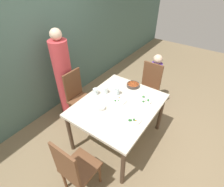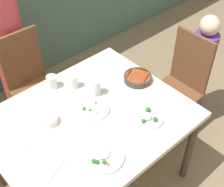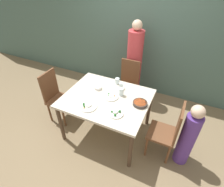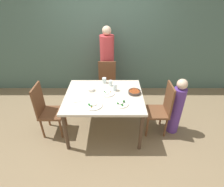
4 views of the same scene
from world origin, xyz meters
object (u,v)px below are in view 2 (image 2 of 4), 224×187
(bowl_curry, at_px, (138,78))
(person_child, at_px, (199,71))
(glass_water_tall, at_px, (52,82))
(chair_adult_spot, at_px, (32,82))
(plate_rice_adult, at_px, (103,156))
(person_adult, at_px, (8,43))
(chair_child_spot, at_px, (180,84))

(bowl_curry, bearing_deg, person_child, -6.50)
(bowl_curry, xyz_separation_m, glass_water_tall, (-0.54, 0.38, 0.03))
(person_child, bearing_deg, chair_adult_spot, 143.81)
(plate_rice_adult, height_order, glass_water_tall, glass_water_tall)
(glass_water_tall, bearing_deg, person_adult, 87.16)
(person_child, bearing_deg, plate_rice_adult, -168.84)
(chair_child_spot, relative_size, person_adult, 0.59)
(chair_adult_spot, relative_size, glass_water_tall, 9.57)
(person_adult, distance_m, bowl_curry, 1.25)
(chair_child_spot, relative_size, glass_water_tall, 9.57)
(chair_adult_spot, height_order, chair_child_spot, same)
(person_child, xyz_separation_m, plate_rice_adult, (-1.43, -0.28, 0.27))
(person_child, xyz_separation_m, bowl_curry, (-0.75, 0.09, 0.28))
(chair_adult_spot, bearing_deg, person_child, -36.19)
(chair_adult_spot, bearing_deg, glass_water_tall, -94.82)
(chair_adult_spot, relative_size, chair_child_spot, 1.00)
(person_adult, distance_m, plate_rice_adult, 1.53)
(chair_adult_spot, bearing_deg, chair_child_spot, -43.07)
(chair_child_spot, relative_size, bowl_curry, 4.58)
(glass_water_tall, bearing_deg, bowl_curry, -35.14)
(chair_adult_spot, bearing_deg, plate_rice_adult, -98.42)
(plate_rice_adult, bearing_deg, person_adult, 83.33)
(person_adult, xyz_separation_m, glass_water_tall, (-0.04, -0.77, 0.05))
(person_adult, height_order, plate_rice_adult, person_adult)
(chair_child_spot, height_order, person_child, person_child)
(person_child, height_order, glass_water_tall, person_child)
(glass_water_tall, bearing_deg, plate_rice_adult, -100.57)
(person_adult, height_order, glass_water_tall, person_adult)
(glass_water_tall, bearing_deg, chair_adult_spot, 85.18)
(person_adult, relative_size, plate_rice_adult, 6.31)
(chair_adult_spot, distance_m, plate_rice_adult, 1.24)
(chair_adult_spot, height_order, glass_water_tall, chair_adult_spot)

